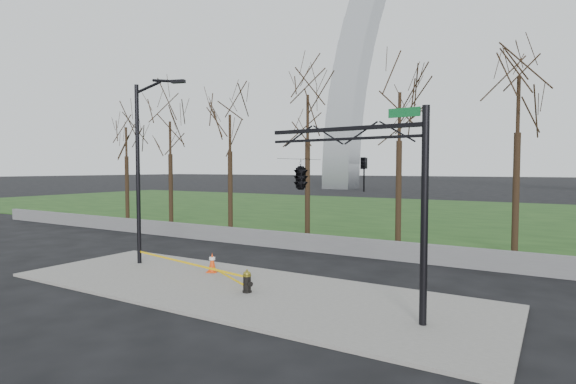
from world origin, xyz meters
The scene contains 11 objects.
ground centered at (0.00, 0.00, 0.00)m, with size 500.00×500.00×0.00m, color black.
sidewalk centered at (0.00, 0.00, 0.05)m, with size 18.00×6.00×0.10m, color slate.
grass_strip centered at (0.00, 30.00, 0.03)m, with size 120.00×40.00×0.06m, color #1D3E16.
guardrail centered at (0.00, 8.00, 0.45)m, with size 60.00×0.30×0.90m, color #59595B.
gateway_arch centered at (0.00, 75.00, 32.50)m, with size 66.00×6.00×65.00m, color #B0B3B8, non-canonical shape.
tree_row centered at (-0.78, 12.00, 4.73)m, with size 44.44×4.00×9.45m.
fire_hydrant centered at (0.66, -0.32, 0.46)m, with size 0.49×0.34×0.79m.
traffic_cone centered at (-2.35, 1.38, 0.50)m, with size 0.54×0.54×0.80m.
street_light centered at (-6.09, 1.12, 4.69)m, with size 2.32×0.91×8.21m.
traffic_signal_mast centered at (3.39, -0.17, 4.15)m, with size 5.09×2.52×6.00m.
caution_tape centered at (-2.18, 0.42, 0.51)m, with size 6.95×1.70×0.41m.
Camera 1 is at (9.65, -12.54, 4.32)m, focal length 27.99 mm.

